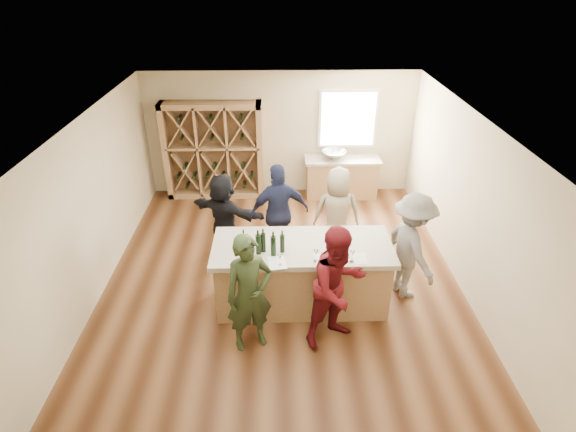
{
  "coord_description": "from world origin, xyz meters",
  "views": [
    {
      "loc": [
        -0.04,
        -6.21,
        4.8
      ],
      "look_at": [
        0.1,
        0.2,
        1.15
      ],
      "focal_mm": 28.0,
      "sensor_mm": 36.0,
      "label": 1
    }
  ],
  "objects_px": {
    "person_near_left": "(249,294)",
    "person_far_mid": "(279,212)",
    "wine_bottle_a": "(244,242)",
    "wine_bottle_c": "(263,242)",
    "person_far_left": "(224,215)",
    "person_server": "(411,247)",
    "tasting_counter_base": "(302,276)",
    "wine_bottle_b": "(258,244)",
    "wine_rack": "(214,151)",
    "wine_bottle_e": "(282,244)",
    "person_far_right": "(337,214)",
    "sink": "(334,155)",
    "wine_bottle_d": "(273,246)",
    "person_near_right": "(338,287)"
  },
  "relations": [
    {
      "from": "wine_bottle_e",
      "to": "person_far_right",
      "type": "distance_m",
      "value": 1.83
    },
    {
      "from": "wine_bottle_a",
      "to": "person_near_left",
      "type": "height_order",
      "value": "person_near_left"
    },
    {
      "from": "tasting_counter_base",
      "to": "person_near_right",
      "type": "relative_size",
      "value": 1.4
    },
    {
      "from": "person_near_left",
      "to": "person_far_right",
      "type": "height_order",
      "value": "person_near_left"
    },
    {
      "from": "wine_bottle_c",
      "to": "wine_bottle_e",
      "type": "xyz_separation_m",
      "value": [
        0.28,
        -0.02,
        -0.01
      ]
    },
    {
      "from": "wine_bottle_b",
      "to": "person_near_left",
      "type": "height_order",
      "value": "person_near_left"
    },
    {
      "from": "wine_rack",
      "to": "wine_bottle_b",
      "type": "xyz_separation_m",
      "value": [
        1.15,
        -4.04,
        0.14
      ]
    },
    {
      "from": "wine_bottle_e",
      "to": "sink",
      "type": "bearing_deg",
      "value": 72.99
    },
    {
      "from": "person_near_left",
      "to": "person_far_mid",
      "type": "height_order",
      "value": "person_far_mid"
    },
    {
      "from": "tasting_counter_base",
      "to": "wine_bottle_a",
      "type": "distance_m",
      "value": 1.13
    },
    {
      "from": "tasting_counter_base",
      "to": "wine_bottle_e",
      "type": "bearing_deg",
      "value": -151.68
    },
    {
      "from": "wine_bottle_d",
      "to": "wine_bottle_b",
      "type": "bearing_deg",
      "value": 167.6
    },
    {
      "from": "tasting_counter_base",
      "to": "wine_bottle_a",
      "type": "xyz_separation_m",
      "value": [
        -0.87,
        -0.12,
        0.72
      ]
    },
    {
      "from": "wine_bottle_e",
      "to": "person_near_left",
      "type": "distance_m",
      "value": 0.92
    },
    {
      "from": "tasting_counter_base",
      "to": "person_far_mid",
      "type": "distance_m",
      "value": 1.42
    },
    {
      "from": "sink",
      "to": "wine_bottle_b",
      "type": "bearing_deg",
      "value": -111.33
    },
    {
      "from": "person_near_left",
      "to": "person_server",
      "type": "distance_m",
      "value": 2.7
    },
    {
      "from": "wine_rack",
      "to": "person_server",
      "type": "bearing_deg",
      "value": -46.08
    },
    {
      "from": "tasting_counter_base",
      "to": "person_server",
      "type": "height_order",
      "value": "person_server"
    },
    {
      "from": "wine_bottle_c",
      "to": "person_far_left",
      "type": "xyz_separation_m",
      "value": [
        -0.76,
        1.57,
        -0.43
      ]
    },
    {
      "from": "wine_bottle_e",
      "to": "person_far_mid",
      "type": "distance_m",
      "value": 1.51
    },
    {
      "from": "wine_rack",
      "to": "tasting_counter_base",
      "type": "xyz_separation_m",
      "value": [
        1.8,
        -3.84,
        -0.6
      ]
    },
    {
      "from": "person_far_mid",
      "to": "wine_bottle_b",
      "type": "bearing_deg",
      "value": 65.5
    },
    {
      "from": "person_far_mid",
      "to": "person_far_right",
      "type": "bearing_deg",
      "value": 167.87
    },
    {
      "from": "wine_rack",
      "to": "person_far_left",
      "type": "bearing_deg",
      "value": -79.17
    },
    {
      "from": "wine_bottle_a",
      "to": "person_server",
      "type": "height_order",
      "value": "person_server"
    },
    {
      "from": "person_server",
      "to": "person_far_left",
      "type": "height_order",
      "value": "person_server"
    },
    {
      "from": "wine_bottle_a",
      "to": "wine_bottle_d",
      "type": "xyz_separation_m",
      "value": [
        0.43,
        -0.14,
        0.02
      ]
    },
    {
      "from": "sink",
      "to": "tasting_counter_base",
      "type": "height_order",
      "value": "sink"
    },
    {
      "from": "wine_bottle_e",
      "to": "person_far_left",
      "type": "relative_size",
      "value": 0.17
    },
    {
      "from": "tasting_counter_base",
      "to": "wine_bottle_b",
      "type": "bearing_deg",
      "value": -162.63
    },
    {
      "from": "person_far_mid",
      "to": "person_far_right",
      "type": "distance_m",
      "value": 1.04
    },
    {
      "from": "wine_bottle_c",
      "to": "tasting_counter_base",
      "type": "bearing_deg",
      "value": 13.84
    },
    {
      "from": "wine_bottle_b",
      "to": "person_near_right",
      "type": "distance_m",
      "value": 1.3
    },
    {
      "from": "person_far_mid",
      "to": "person_far_left",
      "type": "xyz_separation_m",
      "value": [
        -0.99,
        0.12,
        -0.11
      ]
    },
    {
      "from": "person_server",
      "to": "person_near_left",
      "type": "bearing_deg",
      "value": 96.82
    },
    {
      "from": "tasting_counter_base",
      "to": "wine_bottle_b",
      "type": "relative_size",
      "value": 8.28
    },
    {
      "from": "wine_bottle_a",
      "to": "person_far_left",
      "type": "bearing_deg",
      "value": 107.04
    },
    {
      "from": "wine_bottle_a",
      "to": "wine_bottle_b",
      "type": "relative_size",
      "value": 0.87
    },
    {
      "from": "wine_bottle_c",
      "to": "person_near_right",
      "type": "height_order",
      "value": "person_near_right"
    },
    {
      "from": "wine_bottle_a",
      "to": "person_near_left",
      "type": "xyz_separation_m",
      "value": [
        0.11,
        -0.78,
        -0.32
      ]
    },
    {
      "from": "wine_bottle_d",
      "to": "person_near_left",
      "type": "xyz_separation_m",
      "value": [
        -0.32,
        -0.65,
        -0.34
      ]
    },
    {
      "from": "wine_bottle_d",
      "to": "person_server",
      "type": "distance_m",
      "value": 2.22
    },
    {
      "from": "person_near_left",
      "to": "person_far_mid",
      "type": "bearing_deg",
      "value": 58.2
    },
    {
      "from": "wine_rack",
      "to": "person_far_right",
      "type": "bearing_deg",
      "value": -45.22
    },
    {
      "from": "sink",
      "to": "wine_bottle_a",
      "type": "distance_m",
      "value": 4.27
    },
    {
      "from": "wine_bottle_d",
      "to": "wine_bottle_e",
      "type": "height_order",
      "value": "wine_bottle_d"
    },
    {
      "from": "wine_bottle_e",
      "to": "person_far_mid",
      "type": "height_order",
      "value": "person_far_mid"
    },
    {
      "from": "wine_bottle_d",
      "to": "person_near_left",
      "type": "relative_size",
      "value": 0.18
    },
    {
      "from": "tasting_counter_base",
      "to": "person_near_left",
      "type": "xyz_separation_m",
      "value": [
        -0.76,
        -0.9,
        0.4
      ]
    }
  ]
}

